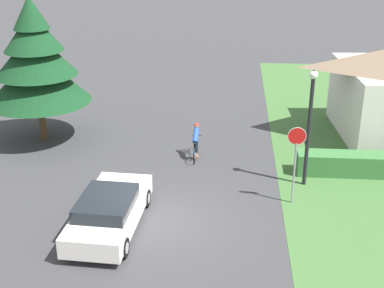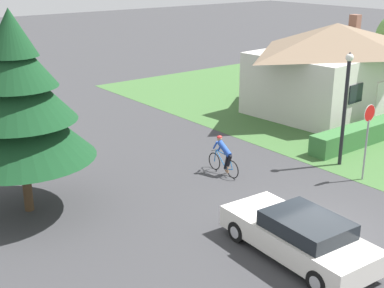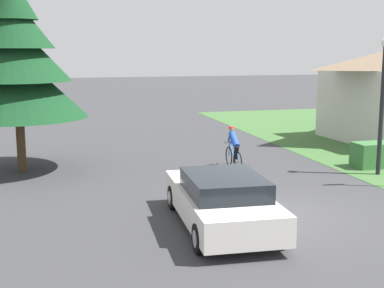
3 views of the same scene
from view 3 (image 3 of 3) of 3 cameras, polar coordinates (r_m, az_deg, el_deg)
The scene contains 5 objects.
ground_plane at distance 13.70m, azimuth 9.07°, elevation -7.51°, with size 140.00×140.00×0.00m, color #38383A.
sedan_left_lane at distance 12.50m, azimuth 3.16°, elevation -6.03°, with size 2.13×4.69×1.30m.
cyclist at distance 18.66m, azimuth 4.48°, elevation -0.44°, with size 0.44×1.78×1.48m.
street_lamp at distance 18.47m, azimuth 19.67°, elevation 5.06°, with size 0.30×0.30×4.53m.
conifer_tall_near at distance 18.84m, azimuth -18.22°, elevation 8.14°, with size 4.59×4.59×6.49m.
Camera 3 is at (-5.43, -11.89, 4.09)m, focal length 50.00 mm.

